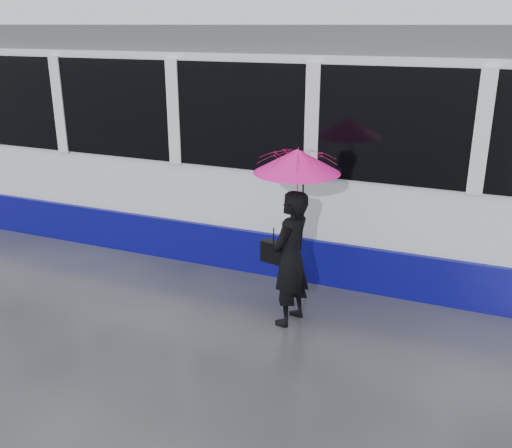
% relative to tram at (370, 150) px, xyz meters
% --- Properties ---
extents(ground, '(90.00, 90.00, 0.00)m').
position_rel_tram_xyz_m(ground, '(-1.90, -2.50, -1.64)').
color(ground, '#2A292E').
rests_on(ground, ground).
extents(rails, '(34.00, 1.51, 0.02)m').
position_rel_tram_xyz_m(rails, '(-1.90, -0.00, -1.63)').
color(rails, '#3F3D38').
rests_on(rails, ground).
extents(tram, '(26.00, 2.56, 3.35)m').
position_rel_tram_xyz_m(tram, '(0.00, 0.00, 0.00)').
color(tram, white).
rests_on(tram, ground).
extents(woman, '(0.50, 0.66, 1.62)m').
position_rel_tram_xyz_m(woman, '(-0.35, -2.38, -0.83)').
color(woman, black).
rests_on(woman, ground).
extents(umbrella, '(1.13, 1.13, 1.09)m').
position_rel_tram_xyz_m(umbrella, '(-0.30, -2.38, 0.14)').
color(umbrella, '#FA156E').
rests_on(umbrella, ground).
extents(handbag, '(0.31, 0.18, 0.43)m').
position_rel_tram_xyz_m(handbag, '(-0.57, -2.36, -0.79)').
color(handbag, black).
rests_on(handbag, ground).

